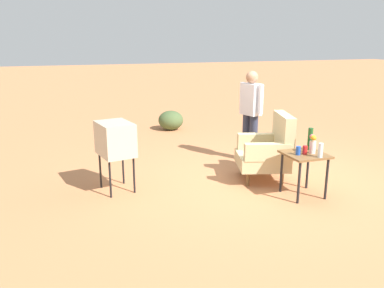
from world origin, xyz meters
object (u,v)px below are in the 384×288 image
object	(u,v)px
soda_can_blue	(298,151)
bottle_short_clear	(320,150)
tv_on_stand	(115,139)
soda_can_red	(305,150)
flower_vase	(313,143)
person_standing	(251,110)
bottle_wine_green	(310,139)
armchair	(269,149)
side_table	(305,160)

from	to	relation	value
soda_can_blue	bottle_short_clear	world-z (taller)	bottle_short_clear
tv_on_stand	soda_can_red	distance (m)	2.69
tv_on_stand	bottle_short_clear	size ratio (longest dim) A/B	5.15
tv_on_stand	flower_vase	world-z (taller)	tv_on_stand
tv_on_stand	person_standing	distance (m)	2.64
soda_can_red	bottle_short_clear	size ratio (longest dim) A/B	0.61
soda_can_red	bottle_short_clear	bearing A→B (deg)	28.30
bottle_wine_green	person_standing	bearing A→B (deg)	-175.51
person_standing	bottle_short_clear	xyz separation A→B (m)	(2.01, 0.03, -0.21)
bottle_short_clear	armchair	bearing A→B (deg)	-167.78
tv_on_stand	bottle_short_clear	xyz separation A→B (m)	(1.30, 2.56, -0.05)
side_table	bottle_short_clear	world-z (taller)	bottle_short_clear
armchair	side_table	size ratio (longest dim) A/B	1.68
person_standing	soda_can_red	world-z (taller)	person_standing
armchair	soda_can_blue	xyz separation A→B (m)	(0.79, 0.00, 0.19)
side_table	soda_can_blue	size ratio (longest dim) A/B	5.17
armchair	flower_vase	bearing A→B (deg)	16.37
tv_on_stand	soda_can_red	size ratio (longest dim) A/B	8.44
side_table	flower_vase	distance (m)	0.26
person_standing	flower_vase	size ratio (longest dim) A/B	6.19
side_table	tv_on_stand	xyz separation A→B (m)	(-1.06, -2.49, 0.24)
soda_can_blue	side_table	bearing A→B (deg)	101.85
soda_can_blue	bottle_wine_green	world-z (taller)	bottle_wine_green
tv_on_stand	soda_can_blue	bearing A→B (deg)	65.09
tv_on_stand	soda_can_red	bearing A→B (deg)	65.91
bottle_wine_green	side_table	bearing A→B (deg)	-48.65
bottle_wine_green	bottle_short_clear	bearing A→B (deg)	-14.67
soda_can_red	tv_on_stand	bearing A→B (deg)	-114.09
side_table	bottle_short_clear	xyz separation A→B (m)	(0.23, 0.07, 0.19)
soda_can_blue	armchair	bearing A→B (deg)	-179.73
armchair	soda_can_red	xyz separation A→B (m)	(0.79, 0.11, 0.19)
armchair	soda_can_red	distance (m)	0.83
armchair	bottle_short_clear	distance (m)	1.04
soda_can_blue	bottle_wine_green	bearing A→B (deg)	120.30
armchair	flower_vase	xyz separation A→B (m)	(0.79, 0.23, 0.28)
armchair	bottle_wine_green	distance (m)	0.74
person_standing	soda_can_blue	xyz separation A→B (m)	(1.81, -0.18, -0.25)
tv_on_stand	bottle_wine_green	size ratio (longest dim) A/B	3.22
bottle_wine_green	flower_vase	xyz separation A→B (m)	(0.18, -0.08, -0.01)
armchair	flower_vase	distance (m)	0.87
person_standing	bottle_short_clear	size ratio (longest dim) A/B	8.20
side_table	bottle_wine_green	bearing A→B (deg)	131.35
armchair	side_table	bearing A→B (deg)	10.56
tv_on_stand	soda_can_blue	xyz separation A→B (m)	(1.09, 2.35, -0.09)
soda_can_blue	flower_vase	distance (m)	0.24
bottle_wine_green	flower_vase	world-z (taller)	bottle_wine_green
armchair	bottle_short_clear	xyz separation A→B (m)	(0.99, 0.22, 0.23)
tv_on_stand	bottle_wine_green	bearing A→B (deg)	71.15
soda_can_red	flower_vase	world-z (taller)	flower_vase
tv_on_stand	bottle_wine_green	xyz separation A→B (m)	(0.91, 2.66, 0.01)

